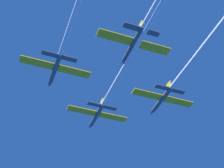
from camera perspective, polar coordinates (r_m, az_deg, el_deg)
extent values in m
cylinder|color=#4C5660|center=(83.26, -2.57, -5.25)|extent=(1.02, 9.25, 1.02)
cone|color=#4C5660|center=(87.74, -3.74, -7.24)|extent=(1.00, 2.04, 1.00)
ellipsoid|color=black|center=(85.10, -2.99, -5.75)|extent=(0.71, 1.85, 0.51)
cube|color=yellow|center=(82.02, -5.15, -4.50)|extent=(7.03, 2.04, 0.22)
cube|color=yellow|center=(83.96, 0.15, -5.63)|extent=(7.03, 2.04, 0.22)
cube|color=yellow|center=(81.15, -1.73, -3.11)|extent=(0.27, 1.67, 1.48)
cube|color=#4C5660|center=(79.76, -3.13, -3.43)|extent=(3.16, 1.22, 0.22)
cube|color=#4C5660|center=(80.80, -0.29, -4.06)|extent=(3.16, 1.22, 0.22)
cylinder|color=white|center=(66.88, 3.62, 5.46)|extent=(0.92, 36.64, 0.92)
cylinder|color=#4C5660|center=(72.50, -9.61, 2.60)|extent=(1.02, 9.25, 1.02)
cone|color=#4C5660|center=(76.74, -10.54, -0.11)|extent=(1.00, 2.04, 1.00)
ellipsoid|color=black|center=(74.30, -9.92, 1.84)|extent=(0.71, 1.85, 0.51)
cube|color=yellow|center=(71.90, -12.64, 3.57)|extent=(7.03, 2.04, 0.22)
cube|color=yellow|center=(72.65, -6.45, 2.11)|extent=(7.03, 2.04, 0.22)
cube|color=yellow|center=(70.72, -8.83, 5.27)|extent=(0.27, 1.67, 1.48)
cube|color=#4C5660|center=(69.54, -10.57, 5.06)|extent=(3.16, 1.22, 0.22)
cube|color=#4C5660|center=(69.94, -7.23, 4.26)|extent=(3.16, 1.22, 0.22)
cylinder|color=#4C5660|center=(79.02, 8.48, -2.56)|extent=(1.02, 9.25, 1.02)
cone|color=#4C5660|center=(82.98, 6.73, -4.82)|extent=(1.00, 2.04, 1.00)
ellipsoid|color=black|center=(80.68, 7.80, -3.16)|extent=(0.71, 1.85, 0.51)
cube|color=yellow|center=(77.15, 5.97, -1.74)|extent=(7.03, 2.04, 0.22)
cube|color=yellow|center=(80.44, 11.18, -2.96)|extent=(7.03, 2.04, 0.22)
cube|color=yellow|center=(77.34, 9.61, -0.24)|extent=(0.27, 1.67, 1.48)
cube|color=#4C5660|center=(75.57, 8.38, -0.53)|extent=(3.16, 1.22, 0.22)
cube|color=#4C5660|center=(77.33, 11.14, -1.21)|extent=(3.16, 1.22, 0.22)
cylinder|color=white|center=(66.18, 16.98, 8.39)|extent=(0.92, 34.06, 0.92)
cylinder|color=#4C5660|center=(66.45, 3.63, 6.79)|extent=(1.02, 9.25, 1.02)
cone|color=#4C5660|center=(70.06, 1.82, 3.61)|extent=(1.00, 2.04, 1.00)
ellipsoid|color=black|center=(68.03, 2.94, 5.86)|extent=(0.71, 1.85, 0.51)
cube|color=yellow|center=(65.10, 0.49, 7.98)|extent=(7.03, 2.04, 0.22)
cube|color=yellow|center=(67.46, 6.95, 6.15)|extent=(7.03, 2.04, 0.22)
cube|color=yellow|center=(65.20, 4.87, 9.76)|extent=(0.27, 1.67, 1.48)
cube|color=#4C5660|center=(63.53, 3.25, 9.69)|extent=(3.16, 1.22, 0.22)
cube|color=#4C5660|center=(64.80, 6.70, 8.65)|extent=(3.16, 1.22, 0.22)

